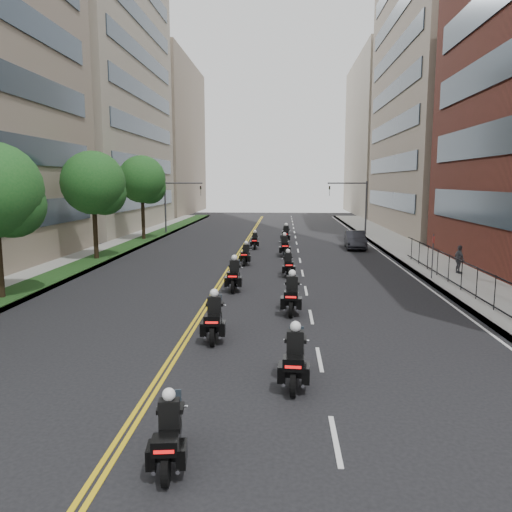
{
  "coord_description": "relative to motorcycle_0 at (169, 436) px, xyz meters",
  "views": [
    {
      "loc": [
        2.04,
        -10.2,
        5.57
      ],
      "look_at": [
        0.7,
        13.74,
        1.98
      ],
      "focal_mm": 35.0,
      "sensor_mm": 36.0,
      "label": 1
    }
  ],
  "objects": [
    {
      "name": "ground",
      "position": [
        0.18,
        1.15,
        -0.61
      ],
      "size": [
        160.0,
        160.0,
        0.0
      ],
      "primitive_type": "plane",
      "color": "black",
      "rests_on": "ground"
    },
    {
      "name": "sidewalk_right",
      "position": [
        12.18,
        26.15,
        -0.54
      ],
      "size": [
        4.0,
        90.0,
        0.15
      ],
      "primitive_type": "cube",
      "color": "gray",
      "rests_on": "ground"
    },
    {
      "name": "sidewalk_left",
      "position": [
        -11.82,
        26.15,
        -0.54
      ],
      "size": [
        4.0,
        90.0,
        0.15
      ],
      "primitive_type": "cube",
      "color": "gray",
      "rests_on": "ground"
    },
    {
      "name": "grass_strip",
      "position": [
        -11.02,
        26.15,
        -0.44
      ],
      "size": [
        2.0,
        90.0,
        0.04
      ],
      "primitive_type": "cube",
      "color": "#183C16",
      "rests_on": "sidewalk_left"
    },
    {
      "name": "building_right_tan",
      "position": [
        21.65,
        49.15,
        14.39
      ],
      "size": [
        15.11,
        28.0,
        30.0
      ],
      "color": "gray",
      "rests_on": "ground"
    },
    {
      "name": "building_right_far",
      "position": [
        21.68,
        79.15,
        12.39
      ],
      "size": [
        15.0,
        28.0,
        26.0
      ],
      "primitive_type": "cube",
      "color": "gray",
      "rests_on": "ground"
    },
    {
      "name": "building_left_mid",
      "position": [
        -21.8,
        49.15,
        16.39
      ],
      "size": [
        16.11,
        28.0,
        34.0
      ],
      "color": "gray",
      "rests_on": "ground"
    },
    {
      "name": "building_left_far",
      "position": [
        -21.82,
        79.15,
        12.39
      ],
      "size": [
        16.0,
        28.0,
        26.0
      ],
      "primitive_type": "cube",
      "color": "gray",
      "rests_on": "ground"
    },
    {
      "name": "iron_fence",
      "position": [
        11.18,
        13.15,
        0.29
      ],
      "size": [
        0.05,
        28.0,
        1.5
      ],
      "color": "black",
      "rests_on": "sidewalk_right"
    },
    {
      "name": "street_trees",
      "position": [
        -10.87,
        19.76,
        4.52
      ],
      "size": [
        4.4,
        38.4,
        7.98
      ],
      "color": "black",
      "rests_on": "ground"
    },
    {
      "name": "traffic_signal_right",
      "position": [
        9.71,
        43.15,
        3.08
      ],
      "size": [
        4.09,
        0.2,
        5.6
      ],
      "color": "#3F3F44",
      "rests_on": "ground"
    },
    {
      "name": "traffic_signal_left",
      "position": [
        -9.36,
        43.15,
        3.08
      ],
      "size": [
        4.09,
        0.2,
        5.6
      ],
      "color": "#3F3F44",
      "rests_on": "ground"
    },
    {
      "name": "motorcycle_0",
      "position": [
        0.0,
        0.0,
        0.0
      ],
      "size": [
        0.62,
        2.1,
        1.55
      ],
      "rotation": [
        0.0,
        0.0,
        0.12
      ],
      "color": "black",
      "rests_on": "ground"
    },
    {
      "name": "motorcycle_1",
      "position": [
        2.55,
        4.1,
        0.09
      ],
      "size": [
        0.62,
        2.41,
        1.78
      ],
      "rotation": [
        0.0,
        0.0,
        -0.07
      ],
      "color": "black",
      "rests_on": "ground"
    },
    {
      "name": "motorcycle_2",
      "position": [
        -0.23,
        7.98,
        0.1
      ],
      "size": [
        0.61,
        2.45,
        1.81
      ],
      "rotation": [
        0.0,
        0.0,
        0.06
      ],
      "color": "black",
      "rests_on": "ground"
    },
    {
      "name": "motorcycle_3",
      "position": [
        2.58,
        11.76,
        0.12
      ],
      "size": [
        0.63,
        2.51,
        1.85
      ],
      "rotation": [
        0.0,
        0.0,
        -0.06
      ],
      "color": "black",
      "rests_on": "ground"
    },
    {
      "name": "motorcycle_4",
      "position": [
        -0.32,
        16.08,
        0.11
      ],
      "size": [
        0.57,
        2.49,
        1.84
      ],
      "rotation": [
        0.0,
        0.0,
        0.01
      ],
      "color": "black",
      "rests_on": "ground"
    },
    {
      "name": "motorcycle_5",
      "position": [
        2.48,
        20.09,
        0.03
      ],
      "size": [
        0.55,
        2.2,
        1.62
      ],
      "rotation": [
        0.0,
        0.0,
        0.06
      ],
      "color": "black",
      "rests_on": "ground"
    },
    {
      "name": "motorcycle_6",
      "position": [
        -0.33,
        24.1,
        0.02
      ],
      "size": [
        0.54,
        2.18,
        1.61
      ],
      "rotation": [
        0.0,
        0.0,
        -0.06
      ],
      "color": "black",
      "rests_on": "ground"
    },
    {
      "name": "motorcycle_7",
      "position": [
        2.27,
        28.12,
        0.09
      ],
      "size": [
        0.59,
        2.42,
        1.79
      ],
      "rotation": [
        0.0,
        0.0,
        0.05
      ],
      "color": "black",
      "rests_on": "ground"
    },
    {
      "name": "motorcycle_8",
      "position": [
        -0.2,
        32.21,
        -0.0
      ],
      "size": [
        0.49,
        2.1,
        1.55
      ],
      "rotation": [
        0.0,
        0.0,
        0.02
      ],
      "color": "black",
      "rests_on": "ground"
    },
    {
      "name": "motorcycle_9",
      "position": [
        2.4,
        36.34,
        0.11
      ],
      "size": [
        0.66,
        2.47,
        1.82
      ],
      "rotation": [
        0.0,
        0.0,
        -0.09
      ],
      "color": "black",
      "rests_on": "ground"
    },
    {
      "name": "parked_sedan",
      "position": [
        8.18,
        32.76,
        0.13
      ],
      "size": [
        1.74,
        4.55,
        1.48
      ],
      "primitive_type": "imported",
      "rotation": [
        0.0,
        0.0,
        -0.04
      ],
      "color": "black",
      "rests_on": "ground"
    },
    {
      "name": "pedestrian_c",
      "position": [
        12.63,
        20.8,
        0.38
      ],
      "size": [
        0.58,
        1.04,
        1.68
      ],
      "primitive_type": "imported",
      "rotation": [
        0.0,
        0.0,
        1.75
      ],
      "color": "#45474E",
      "rests_on": "sidewalk_right"
    }
  ]
}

